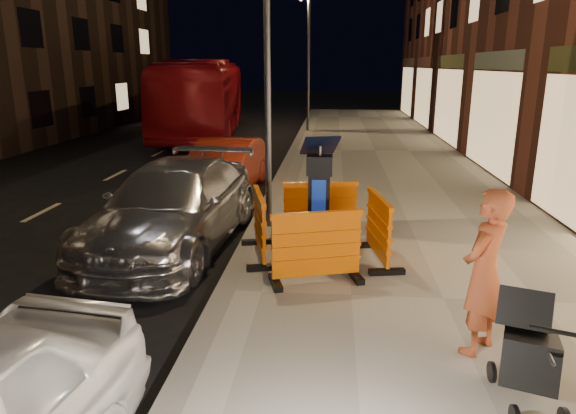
# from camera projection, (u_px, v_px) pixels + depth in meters

# --- Properties ---
(ground_plane) EXTENTS (120.00, 120.00, 0.00)m
(ground_plane) POSITION_uv_depth(u_px,v_px,m) (225.00, 300.00, 7.21)
(ground_plane) COLOR black
(ground_plane) RESTS_ON ground
(sidewalk) EXTENTS (6.00, 60.00, 0.15)m
(sidewalk) POSITION_uv_depth(u_px,v_px,m) (443.00, 303.00, 6.94)
(sidewalk) COLOR gray
(sidewalk) RESTS_ON ground
(kerb) EXTENTS (0.30, 60.00, 0.15)m
(kerb) POSITION_uv_depth(u_px,v_px,m) (225.00, 295.00, 7.19)
(kerb) COLOR slate
(kerb) RESTS_ON ground
(parking_kiosk) EXTENTS (0.71, 0.71, 1.89)m
(parking_kiosk) POSITION_uv_depth(u_px,v_px,m) (319.00, 202.00, 8.12)
(parking_kiosk) COLOR black
(parking_kiosk) RESTS_ON sidewalk
(barrier_front) EXTENTS (1.45, 0.92, 1.05)m
(barrier_front) POSITION_uv_depth(u_px,v_px,m) (316.00, 247.00, 7.32)
(barrier_front) COLOR #E66404
(barrier_front) RESTS_ON sidewalk
(barrier_back) EXTENTS (1.42, 0.76, 1.05)m
(barrier_back) POSITION_uv_depth(u_px,v_px,m) (320.00, 211.00, 9.14)
(barrier_back) COLOR #E66404
(barrier_back) RESTS_ON sidewalk
(barrier_kerbside) EXTENTS (0.86, 1.45, 1.05)m
(barrier_kerbside) POSITION_uv_depth(u_px,v_px,m) (260.00, 226.00, 8.31)
(barrier_kerbside) COLOR #E66404
(barrier_kerbside) RESTS_ON sidewalk
(barrier_bldgside) EXTENTS (0.78, 1.43, 1.05)m
(barrier_bldgside) POSITION_uv_depth(u_px,v_px,m) (378.00, 229.00, 8.15)
(barrier_bldgside) COLOR #E66404
(barrier_bldgside) RESTS_ON sidewalk
(car_silver) EXTENTS (2.49, 5.30, 1.49)m
(car_silver) POSITION_uv_depth(u_px,v_px,m) (176.00, 246.00, 9.37)
(car_silver) COLOR #BCBCC1
(car_silver) RESTS_ON ground
(car_red) EXTENTS (1.83, 4.22, 1.35)m
(car_red) POSITION_uv_depth(u_px,v_px,m) (226.00, 192.00, 13.28)
(car_red) COLOR maroon
(car_red) RESTS_ON ground
(bus_doubledecker) EXTENTS (4.33, 12.44, 3.39)m
(bus_doubledecker) POSITION_uv_depth(u_px,v_px,m) (205.00, 134.00, 24.18)
(bus_doubledecker) COLOR maroon
(bus_doubledecker) RESTS_ON ground
(man) EXTENTS (0.77, 0.80, 1.84)m
(man) POSITION_uv_depth(u_px,v_px,m) (484.00, 273.00, 5.43)
(man) COLOR #AB4927
(man) RESTS_ON sidewalk
(stroller) EXTENTS (0.79, 0.96, 1.04)m
(stroller) POSITION_uv_depth(u_px,v_px,m) (530.00, 353.00, 4.66)
(stroller) COLOR black
(stroller) RESTS_ON sidewalk
(street_lamp_mid) EXTENTS (0.12, 0.12, 6.00)m
(street_lamp_mid) POSITION_uv_depth(u_px,v_px,m) (267.00, 67.00, 9.22)
(street_lamp_mid) COLOR #3F3F44
(street_lamp_mid) RESTS_ON sidewalk
(street_lamp_far) EXTENTS (0.12, 0.12, 6.00)m
(street_lamp_far) POSITION_uv_depth(u_px,v_px,m) (308.00, 65.00, 23.62)
(street_lamp_far) COLOR #3F3F44
(street_lamp_far) RESTS_ON sidewalk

